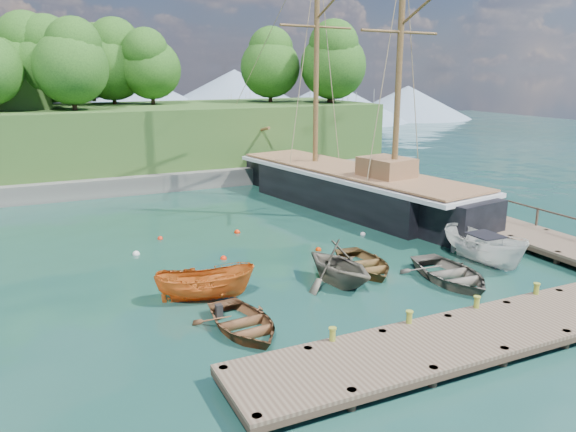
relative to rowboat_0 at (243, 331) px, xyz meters
name	(u,v)px	position (x,y,z in m)	size (l,w,h in m)	color
ground	(354,285)	(5.91, 2.09, 0.00)	(160.00, 160.00, 0.00)	#123A29
dock_near	(505,327)	(7.91, -4.41, 0.43)	(20.00, 3.20, 1.10)	brown
dock_east	(453,211)	(17.41, 9.09, 0.43)	(3.20, 24.00, 1.10)	brown
bollard_0	(332,357)	(1.91, -3.01, 0.00)	(0.26, 0.26, 0.45)	olive
bollard_1	(408,339)	(4.91, -3.01, 0.00)	(0.26, 0.26, 0.45)	olive
bollard_2	(475,323)	(7.91, -3.01, 0.00)	(0.26, 0.26, 0.45)	olive
bollard_3	(534,308)	(10.91, -3.01, 0.00)	(0.26, 0.26, 0.45)	olive
rowboat_0	(243,331)	(0.00, 0.00, 0.00)	(2.90, 4.06, 0.84)	brown
rowboat_1	(338,284)	(5.33, 2.48, 0.00)	(3.37, 3.91, 2.06)	#615D4E
rowboat_2	(363,270)	(7.24, 3.47, 0.00)	(3.01, 4.22, 0.87)	brown
rowboat_3	(450,281)	(9.90, 0.65, 0.00)	(3.31, 4.64, 0.96)	#5A544B
motorboat_orange	(206,300)	(-0.39, 3.24, 0.00)	(1.50, 3.99, 1.54)	#CE611D
cabin_boat_white	(483,263)	(12.91, 1.81, 0.00)	(1.78, 4.74, 1.83)	silver
schooner	(351,191)	(13.07, 14.21, 1.12)	(8.30, 27.34, 20.13)	black
mooring_buoy_0	(178,278)	(-0.79, 6.07, 0.00)	(0.33, 0.33, 0.33)	silver
mooring_buoy_1	(224,259)	(1.88, 7.71, 0.00)	(0.32, 0.32, 0.32)	#F6270A
mooring_buoy_2	(318,250)	(6.73, 6.94, 0.00)	(0.31, 0.31, 0.31)	red
mooring_buoy_3	(363,235)	(10.31, 8.34, 0.00)	(0.30, 0.30, 0.30)	silver
mooring_buoy_4	(160,239)	(-0.17, 12.36, 0.00)	(0.29, 0.29, 0.29)	red
mooring_buoy_5	(237,233)	(4.06, 11.72, 0.00)	(0.35, 0.35, 0.35)	red
mooring_buoy_6	(136,255)	(-1.86, 10.21, 0.00)	(0.36, 0.36, 0.36)	silver
mooring_buoy_7	(374,266)	(8.01, 3.79, 0.00)	(0.27, 0.27, 0.27)	orange
headland	(12,114)	(-6.97, 33.46, 5.54)	(51.00, 19.31, 12.90)	#474744
distant_ridge	(138,101)	(10.21, 72.09, 4.35)	(117.00, 40.00, 10.00)	#728CA5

